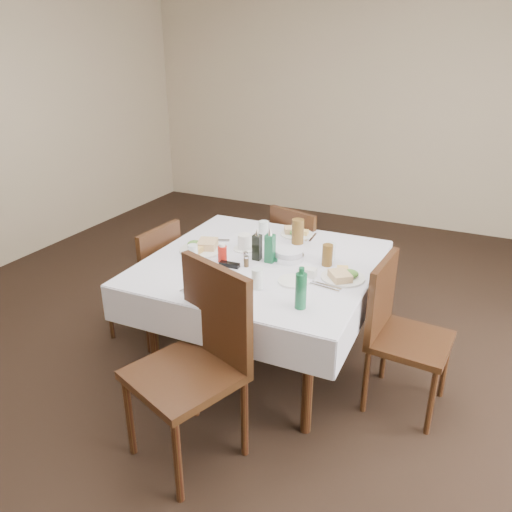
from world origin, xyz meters
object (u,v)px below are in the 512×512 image
(water_s, at_px, (257,279))
(oil_cruet_green, at_px, (270,247))
(chair_south, at_px, (199,352))
(water_e, at_px, (330,252))
(chair_north, at_px, (299,253))
(chair_east, at_px, (397,325))
(chair_west, at_px, (151,275))
(dining_table, at_px, (261,272))
(bread_basket, at_px, (289,255))
(water_n, at_px, (264,230))
(ketchup_bottle, at_px, (222,253))
(coffee_mug, at_px, (245,243))
(green_bottle, at_px, (301,290))
(oil_cruet_dark, at_px, (257,246))
(water_w, at_px, (193,254))

(water_s, bearing_deg, oil_cruet_green, 103.16)
(chair_south, bearing_deg, water_e, 71.15)
(chair_north, bearing_deg, chair_east, -41.81)
(chair_south, bearing_deg, chair_west, 138.48)
(dining_table, relative_size, water_s, 11.98)
(bread_basket, bearing_deg, water_n, 138.54)
(dining_table, bearing_deg, ketchup_bottle, -151.28)
(coffee_mug, bearing_deg, green_bottle, -43.40)
(bread_basket, relative_size, oil_cruet_dark, 0.93)
(chair_east, xyz_separation_m, green_bottle, (-0.44, -0.45, 0.34))
(chair_north, height_order, water_n, water_n)
(chair_east, height_order, water_e, chair_east)
(bread_basket, bearing_deg, coffee_mug, 175.14)
(chair_south, bearing_deg, oil_cruet_green, 88.91)
(chair_south, relative_size, water_e, 9.05)
(chair_west, bearing_deg, chair_east, 0.98)
(water_n, bearing_deg, ketchup_bottle, -98.33)
(chair_east, xyz_separation_m, coffee_mug, (-1.05, 0.13, 0.29))
(water_w, bearing_deg, ketchup_bottle, 26.82)
(dining_table, xyz_separation_m, oil_cruet_green, (0.06, 0.01, 0.18))
(chair_west, height_order, water_e, chair_west)
(water_s, height_order, green_bottle, green_bottle)
(chair_north, bearing_deg, coffee_mug, -101.02)
(water_n, distance_m, coffee_mug, 0.23)
(dining_table, bearing_deg, chair_west, -177.40)
(dining_table, bearing_deg, water_w, -152.09)
(ketchup_bottle, distance_m, coffee_mug, 0.24)
(dining_table, bearing_deg, water_e, 27.01)
(chair_east, distance_m, green_bottle, 0.71)
(dining_table, relative_size, chair_south, 1.36)
(water_s, bearing_deg, bread_basket, 89.11)
(water_e, xyz_separation_m, water_w, (-0.77, -0.40, 0.00))
(oil_cruet_dark, relative_size, coffee_mug, 1.37)
(chair_south, xyz_separation_m, bread_basket, (0.11, 0.92, 0.20))
(water_w, xyz_separation_m, ketchup_bottle, (0.16, 0.08, 0.00))
(water_s, relative_size, oil_cruet_green, 0.51)
(oil_cruet_dark, distance_m, green_bottle, 0.67)
(green_bottle, bearing_deg, chair_west, 161.87)
(bread_basket, xyz_separation_m, green_bottle, (0.29, -0.55, 0.07))
(chair_west, bearing_deg, coffee_mug, 13.31)
(coffee_mug, bearing_deg, water_s, -56.38)
(water_n, bearing_deg, green_bottle, -54.30)
(water_s, relative_size, water_w, 1.02)
(bread_basket, distance_m, oil_cruet_dark, 0.21)
(chair_west, relative_size, green_bottle, 3.84)
(dining_table, distance_m, green_bottle, 0.66)
(water_n, relative_size, coffee_mug, 0.85)
(bread_basket, relative_size, oil_cruet_green, 0.85)
(chair_east, height_order, green_bottle, green_bottle)
(chair_north, bearing_deg, water_n, -102.75)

